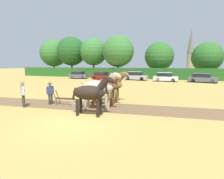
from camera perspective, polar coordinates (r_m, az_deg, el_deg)
ground_plane at (r=9.05m, az=-12.52°, el=-10.61°), size 240.00×240.00×0.00m
plowed_furrow_strip at (r=13.52m, az=-18.01°, el=-4.56°), size 23.15×5.26×0.01m
hedgerow at (r=36.40m, az=13.15°, el=5.10°), size 66.71×1.26×2.20m
tree_far_left at (r=51.51m, az=-18.52°, el=11.18°), size 7.29×7.29×9.66m
tree_left at (r=46.65m, az=-13.12°, el=12.06°), size 7.25×7.25×9.89m
tree_center_left at (r=43.37m, az=-6.06°, el=12.11°), size 6.49×6.49×9.19m
tree_center at (r=39.64m, az=2.03°, el=12.37°), size 6.97×6.97×9.32m
tree_center_right at (r=39.86m, az=15.14°, el=10.39°), size 6.20×6.20×7.77m
tree_right at (r=40.52m, az=28.60°, el=9.26°), size 5.97×5.97×7.37m
church_spire at (r=62.85m, az=24.34°, el=11.72°), size 2.24×2.24×14.55m
draft_horse_lead_left at (r=9.90m, az=-6.95°, el=-1.08°), size 2.60×1.07×2.33m
draft_horse_lead_right at (r=11.15m, az=-4.49°, el=0.58°), size 2.84×1.20×2.49m
draft_horse_trail_left at (r=12.44m, az=-2.48°, el=1.07°), size 2.84×1.09×2.43m
draft_horse_trail_right at (r=13.73m, az=-0.89°, el=1.67°), size 2.99×1.26×2.43m
plow at (r=12.98m, az=-14.47°, el=-3.49°), size 1.79×0.53×1.13m
farmer_at_plow at (r=13.42m, az=-19.51°, el=-0.73°), size 0.40×0.62×1.60m
farmer_beside_team at (r=15.14m, az=0.42°, el=1.17°), size 0.48×0.54×1.77m
farmer_onlooker_left at (r=13.25m, az=-27.07°, el=-0.74°), size 0.60×0.44×1.76m
parked_car_far_left at (r=37.10m, az=-10.82°, el=4.68°), size 3.96×2.16×1.57m
parked_car_left at (r=34.28m, az=-3.36°, el=4.46°), size 4.31×2.46×1.48m
parked_car_center_left at (r=33.14m, az=7.76°, el=4.39°), size 4.35×2.12×1.61m
parked_car_center at (r=31.58m, az=17.02°, el=3.87°), size 4.08×1.88×1.55m
parked_car_center_right at (r=31.95m, az=27.44°, el=3.34°), size 4.60×2.57×1.51m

